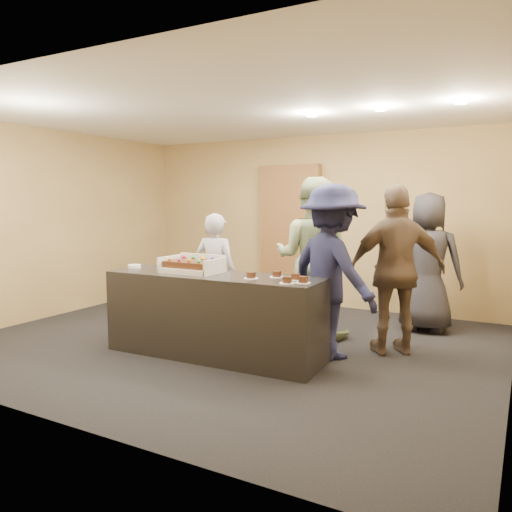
% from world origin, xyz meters
% --- Properties ---
extents(room, '(6.04, 6.00, 2.70)m').
position_xyz_m(room, '(0.00, 0.00, 1.35)').
color(room, black).
rests_on(room, ground).
extents(serving_counter, '(2.42, 0.79, 0.90)m').
position_xyz_m(serving_counter, '(0.12, -0.54, 0.45)').
color(serving_counter, black).
rests_on(serving_counter, floor).
extents(storage_cabinet, '(1.02, 0.15, 2.25)m').
position_xyz_m(storage_cabinet, '(-0.36, 2.41, 1.13)').
color(storage_cabinet, brown).
rests_on(storage_cabinet, floor).
extents(cake_box, '(0.63, 0.44, 0.19)m').
position_xyz_m(cake_box, '(-0.17, -0.52, 0.94)').
color(cake_box, white).
rests_on(cake_box, serving_counter).
extents(sheet_cake, '(0.54, 0.37, 0.11)m').
position_xyz_m(sheet_cake, '(-0.17, -0.54, 1.00)').
color(sheet_cake, '#351C0C').
rests_on(sheet_cake, cake_box).
extents(plate_stack, '(0.15, 0.15, 0.04)m').
position_xyz_m(plate_stack, '(-0.99, -0.56, 0.92)').
color(plate_stack, white).
rests_on(plate_stack, serving_counter).
extents(slice_a, '(0.15, 0.15, 0.07)m').
position_xyz_m(slice_a, '(0.62, -0.61, 0.92)').
color(slice_a, white).
rests_on(slice_a, serving_counter).
extents(slice_b, '(0.15, 0.15, 0.07)m').
position_xyz_m(slice_b, '(0.81, -0.41, 0.92)').
color(slice_b, white).
rests_on(slice_b, serving_counter).
extents(slice_c, '(0.15, 0.15, 0.07)m').
position_xyz_m(slice_c, '(1.06, -0.70, 0.92)').
color(slice_c, white).
rests_on(slice_c, serving_counter).
extents(slice_d, '(0.15, 0.15, 0.07)m').
position_xyz_m(slice_d, '(1.05, -0.48, 0.92)').
color(slice_d, white).
rests_on(slice_d, serving_counter).
extents(slice_e, '(0.15, 0.15, 0.07)m').
position_xyz_m(slice_e, '(1.19, -0.61, 0.92)').
color(slice_e, white).
rests_on(slice_e, serving_counter).
extents(person_server_grey, '(0.59, 0.42, 1.53)m').
position_xyz_m(person_server_grey, '(-0.37, 0.23, 0.77)').
color(person_server_grey, '#A6A7AB').
rests_on(person_server_grey, floor).
extents(person_sage_man, '(1.05, 0.87, 1.97)m').
position_xyz_m(person_sage_man, '(0.73, 0.74, 0.99)').
color(person_sage_man, gray).
rests_on(person_sage_man, floor).
extents(person_navy_man, '(1.39, 1.18, 1.86)m').
position_xyz_m(person_navy_man, '(1.24, 0.05, 0.93)').
color(person_navy_man, '#191B3B').
rests_on(person_navy_man, floor).
extents(person_brown_extra, '(1.16, 0.98, 1.87)m').
position_xyz_m(person_brown_extra, '(1.82, 0.50, 0.93)').
color(person_brown_extra, brown).
rests_on(person_brown_extra, floor).
extents(person_dark_suit, '(0.89, 0.59, 1.79)m').
position_xyz_m(person_dark_suit, '(1.94, 1.66, 0.90)').
color(person_dark_suit, '#28272C').
rests_on(person_dark_suit, floor).
extents(ceiling_spotlights, '(1.72, 0.12, 0.03)m').
position_xyz_m(ceiling_spotlights, '(1.60, 0.50, 2.67)').
color(ceiling_spotlights, '#FFEAC6').
rests_on(ceiling_spotlights, ceiling).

